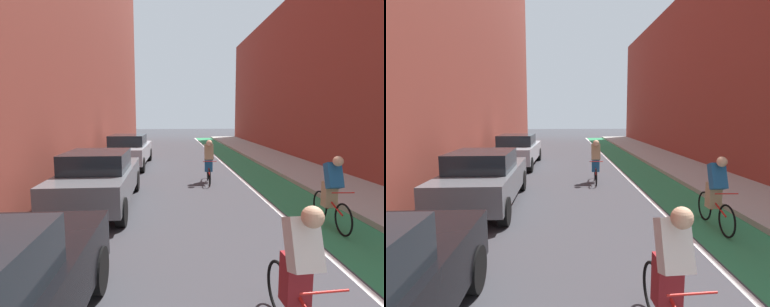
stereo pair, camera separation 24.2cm
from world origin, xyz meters
The scene contains 10 objects.
ground_plane centered at (0.00, 13.88, 0.00)m, with size 78.68×78.68×0.00m, color #38383D.
bike_lane_paint centered at (2.92, 15.88, 0.00)m, with size 1.60×35.77×0.00m, color #2D8451.
lane_divider_stripe centered at (2.02, 15.88, 0.00)m, with size 0.12×35.77×0.00m, color white.
sidewalk_right centered at (5.00, 15.88, 0.07)m, with size 2.56×35.77×0.14m, color #A8A59E.
building_facade_right centered at (7.49, 17.88, 4.63)m, with size 2.40×31.77×9.26m, color brown.
parked_sedan_gray centered at (-2.67, 10.09, 0.78)m, with size 1.83×4.35×1.53m.
parked_sedan_silver centered at (-2.67, 16.61, 0.79)m, with size 1.98×4.61×1.53m.
cyclist_lead centered at (0.57, 4.75, 0.81)m, with size 0.48×1.74×1.63m.
cyclist_mid centered at (2.81, 8.16, 0.85)m, with size 0.48×1.73×1.62m.
cyclist_trailing centered at (0.68, 12.77, 0.84)m, with size 0.48×1.67×1.59m.
Camera 2 is at (-0.58, 1.77, 2.51)m, focal length 28.71 mm.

